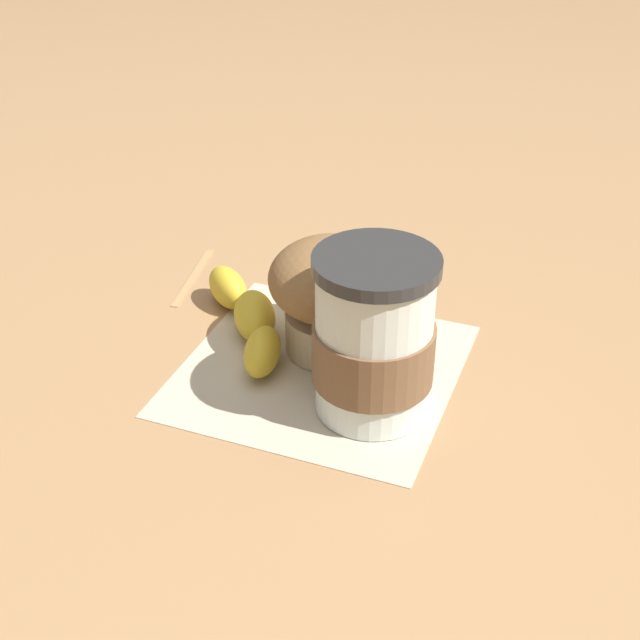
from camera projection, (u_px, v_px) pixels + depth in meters
ground_plane at (320, 370)px, 0.72m from camera, size 3.00×3.00×0.00m
paper_napkin at (320, 369)px, 0.72m from camera, size 0.23×0.23×0.00m
coffee_cup at (374, 340)px, 0.65m from camera, size 0.09×0.09×0.13m
muffin at (336, 292)px, 0.71m from camera, size 0.10×0.10×0.10m
banana at (249, 317)px, 0.75m from camera, size 0.11×0.14×0.03m
wooden_stirrer at (193, 277)px, 0.85m from camera, size 0.02×0.11×0.00m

